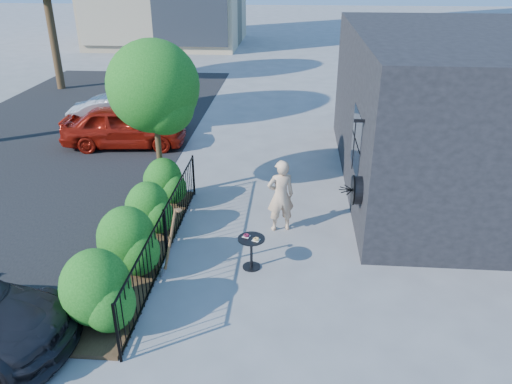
# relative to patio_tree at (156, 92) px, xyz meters

# --- Properties ---
(ground) EXTENTS (120.00, 120.00, 0.00)m
(ground) POSITION_rel_patio_tree_xyz_m (2.24, -2.76, -2.76)
(ground) COLOR gray
(ground) RESTS_ON ground
(shop_building) EXTENTS (6.22, 9.00, 4.00)m
(shop_building) POSITION_rel_patio_tree_xyz_m (7.73, 1.74, -0.76)
(shop_building) COLOR black
(shop_building) RESTS_ON ground
(fence) EXTENTS (0.05, 6.05, 1.10)m
(fence) POSITION_rel_patio_tree_xyz_m (0.74, -2.76, -2.20)
(fence) COLOR black
(fence) RESTS_ON ground
(planting_bed) EXTENTS (1.30, 6.00, 0.08)m
(planting_bed) POSITION_rel_patio_tree_xyz_m (0.04, -2.76, -2.72)
(planting_bed) COLOR #382616
(planting_bed) RESTS_ON ground
(shrubs) EXTENTS (1.10, 5.60, 1.24)m
(shrubs) POSITION_rel_patio_tree_xyz_m (0.14, -2.66, -2.06)
(shrubs) COLOR #135112
(shrubs) RESTS_ON ground
(patio_tree) EXTENTS (2.20, 2.20, 3.94)m
(patio_tree) POSITION_rel_patio_tree_xyz_m (0.00, 0.00, 0.00)
(patio_tree) COLOR #3F2B19
(patio_tree) RESTS_ON ground
(cafe_table) EXTENTS (0.54, 0.54, 0.72)m
(cafe_table) POSITION_rel_patio_tree_xyz_m (2.52, -3.03, -2.29)
(cafe_table) COLOR black
(cafe_table) RESTS_ON ground
(woman) EXTENTS (0.71, 0.56, 1.70)m
(woman) POSITION_rel_patio_tree_xyz_m (3.04, -1.42, -1.92)
(woman) COLOR #DEB590
(woman) RESTS_ON ground
(shovel) EXTENTS (0.50, 0.20, 1.51)m
(shovel) POSITION_rel_patio_tree_xyz_m (0.98, -3.43, -2.10)
(shovel) COLOR brown
(shovel) RESTS_ON ground
(car_red) EXTENTS (4.09, 1.97, 1.35)m
(car_red) POSITION_rel_patio_tree_xyz_m (-2.22, 3.74, -2.09)
(car_red) COLOR #9F190D
(car_red) RESTS_ON ground
(car_silver) EXTENTS (4.07, 1.91, 1.29)m
(car_silver) POSITION_rel_patio_tree_xyz_m (-2.57, 5.18, -2.12)
(car_silver) COLOR #A0A0A5
(car_silver) RESTS_ON ground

